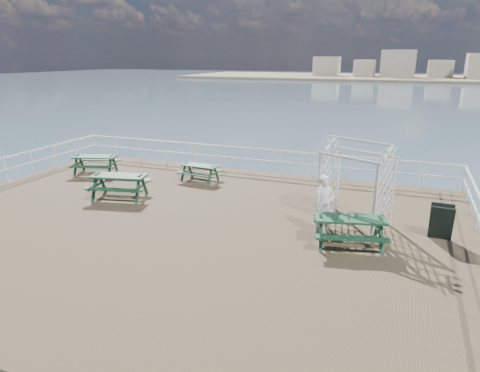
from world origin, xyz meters
The scene contains 10 objects.
ground centered at (0.00, 0.00, -0.15)m, with size 18.00×14.00×0.30m, color brown.
sea_backdrop centered at (12.54, 134.07, -0.51)m, with size 300.00×300.00×9.20m.
railing centered at (-0.07, 2.57, 0.87)m, with size 17.77×13.76×1.10m.
picnic_table_a centered at (-6.34, 3.90, 0.58)m, with size 2.24×2.01×0.91m.
picnic_table_b centered at (-1.43, 4.59, 0.49)m, with size 1.67×1.39×0.77m.
picnic_table_c centered at (5.40, 0.26, 0.60)m, with size 2.26×1.99×0.94m.
picnic_table_d centered at (-3.21, 1.45, 0.62)m, with size 2.32×2.03×0.98m.
trellis_arbor centered at (5.27, 2.15, 1.18)m, with size 2.42×1.91×2.66m.
sandwich_board centered at (7.80, 1.68, 0.51)m, with size 0.65×0.49×1.04m.
person centered at (4.54, 0.88, 0.89)m, with size 0.65×0.42×1.77m, color white.
Camera 1 is at (6.59, -11.13, 5.11)m, focal length 32.00 mm.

